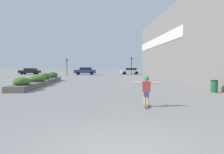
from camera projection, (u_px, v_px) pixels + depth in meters
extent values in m
plane|color=gray|center=(121.00, 153.00, 4.02)|extent=(300.00, 300.00, 0.00)
cube|color=gray|center=(191.00, 38.00, 18.98)|extent=(0.60, 39.92, 8.83)
cube|color=silver|center=(156.00, 42.00, 29.30)|extent=(0.06, 19.06, 1.20)
cube|color=#605B54|center=(41.00, 82.00, 19.17)|extent=(1.37, 12.63, 0.41)
ellipsoid|color=#3D6623|center=(22.00, 82.00, 14.34)|extent=(1.18, 1.36, 0.64)
ellipsoid|color=#3D6623|center=(37.00, 79.00, 17.82)|extent=(1.47, 1.61, 0.61)
ellipsoid|color=#3D6623|center=(45.00, 77.00, 20.66)|extent=(1.10, 1.04, 0.76)
ellipsoid|color=#286028|center=(52.00, 75.00, 23.87)|extent=(1.27, 1.03, 0.76)
cube|color=olive|center=(146.00, 105.00, 8.55)|extent=(0.45, 0.80, 0.01)
cylinder|color=beige|center=(145.00, 105.00, 8.84)|extent=(0.07, 0.08, 0.06)
cylinder|color=beige|center=(149.00, 105.00, 8.79)|extent=(0.07, 0.08, 0.06)
cylinder|color=beige|center=(144.00, 107.00, 8.32)|extent=(0.07, 0.08, 0.06)
cylinder|color=beige|center=(147.00, 108.00, 8.27)|extent=(0.07, 0.08, 0.06)
cylinder|color=tan|center=(145.00, 98.00, 8.56)|extent=(0.13, 0.13, 0.56)
cylinder|color=tan|center=(148.00, 98.00, 8.52)|extent=(0.13, 0.13, 0.56)
cube|color=navy|center=(146.00, 94.00, 8.53)|extent=(0.25, 0.23, 0.20)
cube|color=maroon|center=(146.00, 87.00, 8.51)|extent=(0.35, 0.26, 0.44)
cylinder|color=tan|center=(138.00, 82.00, 8.61)|extent=(0.41, 0.22, 0.07)
cylinder|color=tan|center=(155.00, 83.00, 8.39)|extent=(0.41, 0.22, 0.07)
sphere|color=tan|center=(147.00, 79.00, 8.49)|extent=(0.18, 0.18, 0.18)
sphere|color=green|center=(147.00, 79.00, 8.49)|extent=(0.21, 0.21, 0.21)
cylinder|color=#1E5B33|center=(214.00, 87.00, 13.34)|extent=(0.44, 0.44, 0.78)
cylinder|color=black|center=(214.00, 81.00, 13.31)|extent=(0.46, 0.46, 0.05)
cube|color=black|center=(30.00, 72.00, 44.24)|extent=(4.44, 1.87, 0.59)
cube|color=black|center=(30.00, 69.00, 44.22)|extent=(2.44, 1.65, 0.48)
cylinder|color=black|center=(22.00, 73.00, 43.28)|extent=(0.61, 0.22, 0.61)
cylinder|color=black|center=(25.00, 73.00, 45.05)|extent=(0.61, 0.22, 0.61)
cylinder|color=black|center=(35.00, 73.00, 43.46)|extent=(0.61, 0.22, 0.61)
cylinder|color=black|center=(37.00, 73.00, 45.23)|extent=(0.61, 0.22, 0.61)
cube|color=silver|center=(130.00, 71.00, 44.51)|extent=(4.25, 1.95, 0.63)
cube|color=black|center=(131.00, 69.00, 44.49)|extent=(2.34, 1.71, 0.46)
cylinder|color=black|center=(125.00, 73.00, 43.52)|extent=(0.67, 0.22, 0.67)
cylinder|color=black|center=(124.00, 73.00, 45.36)|extent=(0.67, 0.22, 0.67)
cylinder|color=black|center=(137.00, 73.00, 43.69)|extent=(0.67, 0.22, 0.67)
cylinder|color=black|center=(135.00, 73.00, 45.53)|extent=(0.67, 0.22, 0.67)
cube|color=navy|center=(85.00, 71.00, 42.32)|extent=(4.56, 1.86, 0.71)
cube|color=black|center=(86.00, 69.00, 42.30)|extent=(2.51, 1.63, 0.50)
cylinder|color=black|center=(78.00, 73.00, 41.37)|extent=(0.68, 0.22, 0.68)
cylinder|color=black|center=(79.00, 73.00, 43.12)|extent=(0.68, 0.22, 0.68)
cylinder|color=black|center=(92.00, 73.00, 41.55)|extent=(0.68, 0.22, 0.68)
cylinder|color=black|center=(92.00, 73.00, 43.31)|extent=(0.68, 0.22, 0.68)
cube|color=maroon|center=(181.00, 72.00, 42.61)|extent=(4.58, 1.81, 0.62)
cube|color=black|center=(180.00, 69.00, 42.57)|extent=(2.52, 1.59, 0.55)
cylinder|color=black|center=(186.00, 73.00, 43.57)|extent=(0.63, 0.22, 0.63)
cylinder|color=black|center=(189.00, 73.00, 41.86)|extent=(0.63, 0.22, 0.63)
cylinder|color=black|center=(173.00, 73.00, 43.39)|extent=(0.63, 0.22, 0.63)
cylinder|color=black|center=(176.00, 73.00, 41.68)|extent=(0.63, 0.22, 0.63)
cylinder|color=black|center=(67.00, 68.00, 38.24)|extent=(0.11, 0.11, 2.72)
cube|color=black|center=(67.00, 60.00, 38.16)|extent=(0.28, 0.20, 0.45)
sphere|color=#2D2823|center=(67.00, 59.00, 38.03)|extent=(0.15, 0.15, 0.15)
sphere|color=#2D2823|center=(67.00, 60.00, 38.04)|extent=(0.15, 0.15, 0.15)
sphere|color=green|center=(67.00, 61.00, 38.04)|extent=(0.15, 0.15, 0.15)
cylinder|color=black|center=(131.00, 68.00, 38.43)|extent=(0.11, 0.11, 3.03)
cube|color=black|center=(132.00, 59.00, 38.34)|extent=(0.28, 0.20, 0.45)
sphere|color=#2D2823|center=(132.00, 58.00, 38.21)|extent=(0.15, 0.15, 0.15)
sphere|color=#2D2823|center=(132.00, 59.00, 38.22)|extent=(0.15, 0.15, 0.15)
sphere|color=green|center=(132.00, 59.00, 38.23)|extent=(0.15, 0.15, 0.15)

